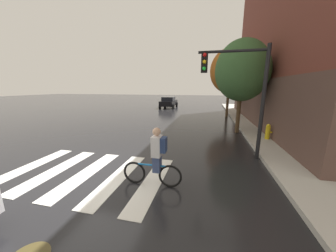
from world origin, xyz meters
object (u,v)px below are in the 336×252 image
object	(u,v)px
traffic_light_near	(240,84)
cyclist	(156,158)
street_tree_near	(242,71)
fire_hydrant	(268,132)
sedan_mid	(169,102)
street_tree_mid	(230,71)

from	to	relation	value
traffic_light_near	cyclist	bearing A→B (deg)	-131.81
street_tree_near	fire_hydrant	bearing A→B (deg)	-55.23
sedan_mid	cyclist	distance (m)	19.72
traffic_light_near	street_tree_near	xyz separation A→B (m)	(0.69, 4.24, 0.80)
street_tree_near	traffic_light_near	bearing A→B (deg)	-99.19
traffic_light_near	street_tree_mid	distance (m)	10.52
cyclist	fire_hydrant	world-z (taller)	cyclist
sedan_mid	traffic_light_near	size ratio (longest dim) A/B	1.02
traffic_light_near	street_tree_near	distance (m)	4.37
traffic_light_near	fire_hydrant	size ratio (longest dim) A/B	5.38
cyclist	fire_hydrant	size ratio (longest dim) A/B	2.19
sedan_mid	fire_hydrant	xyz separation A→B (m)	(8.37, -14.08, -0.23)
sedan_mid	street_tree_near	distance (m)	14.56
cyclist	street_tree_mid	xyz separation A→B (m)	(3.06, 13.15, 3.35)
sedan_mid	street_tree_near	bearing A→B (deg)	-59.88
fire_hydrant	street_tree_mid	size ratio (longest dim) A/B	0.13
sedan_mid	cyclist	bearing A→B (deg)	-78.21
traffic_light_near	street_tree_mid	xyz separation A→B (m)	(0.62, 10.42, 1.34)
street_tree_near	street_tree_mid	world-z (taller)	street_tree_mid
cyclist	street_tree_near	world-z (taller)	street_tree_near
fire_hydrant	traffic_light_near	bearing A→B (deg)	-127.16
cyclist	street_tree_near	distance (m)	8.14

